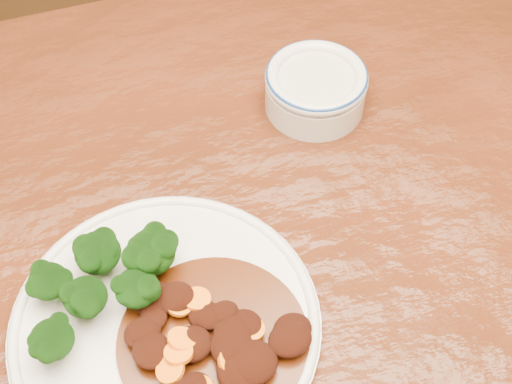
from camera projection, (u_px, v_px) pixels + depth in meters
name	position (u px, v px, depth m)	size (l,w,h in m)	color
dining_table	(297.00, 299.00, 0.75)	(1.57, 1.03, 0.75)	#53210E
dinner_plate	(166.00, 324.00, 0.64)	(0.28, 0.28, 0.02)	silver
broccoli_florets	(109.00, 276.00, 0.63)	(0.14, 0.11, 0.05)	#64984E
mince_stew	(215.00, 342.00, 0.61)	(0.17, 0.17, 0.03)	#4F1B08
dip_bowl	(316.00, 87.00, 0.79)	(0.11, 0.11, 0.05)	beige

